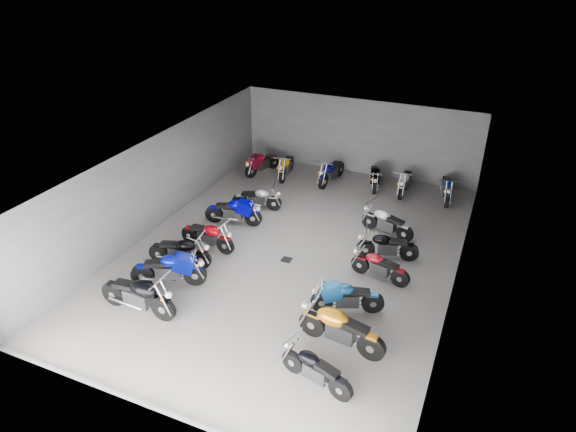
{
  "coord_description": "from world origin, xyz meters",
  "views": [
    {
      "loc": [
        5.41,
        -12.89,
        8.92
      ],
      "look_at": [
        -0.38,
        0.48,
        1.0
      ],
      "focal_mm": 32.0,
      "sensor_mm": 36.0,
      "label": 1
    }
  ],
  "objects_px": {
    "motorcycle_left_c": "(180,251)",
    "motorcycle_right_f": "(387,222)",
    "motorcycle_right_c": "(347,297)",
    "motorcycle_back_f": "(447,188)",
    "motorcycle_left_a": "(138,295)",
    "motorcycle_back_e": "(405,181)",
    "motorcycle_left_e": "(234,211)",
    "motorcycle_right_a": "(315,369)",
    "motorcycle_back_c": "(331,171)",
    "motorcycle_back_d": "(374,177)",
    "motorcycle_back_b": "(286,166)",
    "drain_grate": "(287,260)",
    "motorcycle_right_e": "(387,246)",
    "motorcycle_left_f": "(257,198)",
    "motorcycle_back_a": "(262,163)",
    "motorcycle_left_d": "(208,236)",
    "motorcycle_left_b": "(169,269)",
    "motorcycle_right_d": "(379,266)",
    "motorcycle_right_b": "(340,328)"
  },
  "relations": [
    {
      "from": "motorcycle_back_b",
      "to": "drain_grate",
      "type": "bearing_deg",
      "value": 104.95
    },
    {
      "from": "motorcycle_left_c",
      "to": "motorcycle_right_f",
      "type": "distance_m",
      "value": 6.88
    },
    {
      "from": "motorcycle_back_c",
      "to": "motorcycle_back_e",
      "type": "distance_m",
      "value": 2.99
    },
    {
      "from": "motorcycle_right_c",
      "to": "motorcycle_back_f",
      "type": "distance_m",
      "value": 8.14
    },
    {
      "from": "motorcycle_left_b",
      "to": "motorcycle_right_f",
      "type": "height_order",
      "value": "motorcycle_left_b"
    },
    {
      "from": "motorcycle_right_d",
      "to": "motorcycle_back_e",
      "type": "xyz_separation_m",
      "value": [
        -0.56,
        6.17,
        0.03
      ]
    },
    {
      "from": "drain_grate",
      "to": "motorcycle_left_a",
      "type": "bearing_deg",
      "value": -123.7
    },
    {
      "from": "motorcycle_right_c",
      "to": "motorcycle_back_c",
      "type": "distance_m",
      "value": 8.33
    },
    {
      "from": "motorcycle_left_b",
      "to": "motorcycle_left_c",
      "type": "bearing_deg",
      "value": 173.63
    },
    {
      "from": "motorcycle_left_d",
      "to": "motorcycle_back_f",
      "type": "xyz_separation_m",
      "value": [
        6.54,
        6.71,
        -0.0
      ]
    },
    {
      "from": "motorcycle_right_e",
      "to": "motorcycle_right_f",
      "type": "relative_size",
      "value": 1.0
    },
    {
      "from": "motorcycle_left_f",
      "to": "motorcycle_back_a",
      "type": "bearing_deg",
      "value": -172.32
    },
    {
      "from": "motorcycle_left_d",
      "to": "motorcycle_left_b",
      "type": "bearing_deg",
      "value": 5.28
    },
    {
      "from": "motorcycle_left_d",
      "to": "motorcycle_back_a",
      "type": "relative_size",
      "value": 1.07
    },
    {
      "from": "motorcycle_left_c",
      "to": "motorcycle_left_f",
      "type": "height_order",
      "value": "motorcycle_left_c"
    },
    {
      "from": "motorcycle_left_e",
      "to": "motorcycle_left_f",
      "type": "relative_size",
      "value": 1.12
    },
    {
      "from": "motorcycle_right_c",
      "to": "motorcycle_back_f",
      "type": "xyz_separation_m",
      "value": [
        1.46,
        8.01,
        0.01
      ]
    },
    {
      "from": "drain_grate",
      "to": "motorcycle_right_d",
      "type": "bearing_deg",
      "value": 2.91
    },
    {
      "from": "motorcycle_left_c",
      "to": "motorcycle_left_d",
      "type": "xyz_separation_m",
      "value": [
        0.27,
        1.15,
        -0.01
      ]
    },
    {
      "from": "motorcycle_right_f",
      "to": "motorcycle_right_b",
      "type": "bearing_deg",
      "value": -160.28
    },
    {
      "from": "motorcycle_left_b",
      "to": "motorcycle_back_c",
      "type": "relative_size",
      "value": 0.99
    },
    {
      "from": "motorcycle_left_d",
      "to": "motorcycle_back_c",
      "type": "xyz_separation_m",
      "value": [
        1.97,
        6.42,
        0.02
      ]
    },
    {
      "from": "motorcycle_right_e",
      "to": "motorcycle_back_b",
      "type": "xyz_separation_m",
      "value": [
        -5.42,
        4.56,
        0.01
      ]
    },
    {
      "from": "motorcycle_back_f",
      "to": "motorcycle_back_e",
      "type": "bearing_deg",
      "value": -11.06
    },
    {
      "from": "motorcycle_left_c",
      "to": "motorcycle_back_c",
      "type": "relative_size",
      "value": 0.97
    },
    {
      "from": "drain_grate",
      "to": "motorcycle_back_a",
      "type": "distance_m",
      "value": 6.87
    },
    {
      "from": "motorcycle_right_d",
      "to": "motorcycle_back_c",
      "type": "xyz_separation_m",
      "value": [
        -3.54,
        5.89,
        0.06
      ]
    },
    {
      "from": "motorcycle_left_e",
      "to": "motorcycle_right_f",
      "type": "relative_size",
      "value": 1.07
    },
    {
      "from": "motorcycle_left_d",
      "to": "motorcycle_back_b",
      "type": "height_order",
      "value": "motorcycle_left_d"
    },
    {
      "from": "motorcycle_back_c",
      "to": "motorcycle_back_d",
      "type": "relative_size",
      "value": 1.12
    },
    {
      "from": "motorcycle_left_c",
      "to": "motorcycle_right_a",
      "type": "relative_size",
      "value": 1.09
    },
    {
      "from": "motorcycle_left_e",
      "to": "motorcycle_right_a",
      "type": "distance_m",
      "value": 7.83
    },
    {
      "from": "motorcycle_left_c",
      "to": "motorcycle_left_f",
      "type": "xyz_separation_m",
      "value": [
        0.51,
        4.26,
        -0.04
      ]
    },
    {
      "from": "motorcycle_left_b",
      "to": "motorcycle_right_f",
      "type": "bearing_deg",
      "value": 113.63
    },
    {
      "from": "motorcycle_back_f",
      "to": "motorcycle_left_a",
      "type": "bearing_deg",
      "value": 45.97
    },
    {
      "from": "motorcycle_left_d",
      "to": "motorcycle_right_d",
      "type": "distance_m",
      "value": 5.54
    },
    {
      "from": "motorcycle_left_b",
      "to": "motorcycle_left_e",
      "type": "height_order",
      "value": "motorcycle_left_b"
    },
    {
      "from": "motorcycle_right_e",
      "to": "motorcycle_back_d",
      "type": "height_order",
      "value": "motorcycle_right_e"
    },
    {
      "from": "motorcycle_back_d",
      "to": "motorcycle_back_f",
      "type": "bearing_deg",
      "value": 163.39
    },
    {
      "from": "motorcycle_right_c",
      "to": "motorcycle_right_a",
      "type": "bearing_deg",
      "value": 161.1
    },
    {
      "from": "motorcycle_right_d",
      "to": "motorcycle_right_f",
      "type": "height_order",
      "value": "motorcycle_right_f"
    },
    {
      "from": "motorcycle_left_c",
      "to": "motorcycle_right_f",
      "type": "xyz_separation_m",
      "value": [
        5.35,
        4.32,
        -0.02
      ]
    },
    {
      "from": "motorcycle_left_c",
      "to": "motorcycle_back_e",
      "type": "relative_size",
      "value": 1.03
    },
    {
      "from": "motorcycle_left_d",
      "to": "motorcycle_back_f",
      "type": "bearing_deg",
      "value": 140.5
    },
    {
      "from": "motorcycle_right_d",
      "to": "drain_grate",
      "type": "bearing_deg",
      "value": 103.04
    },
    {
      "from": "motorcycle_right_f",
      "to": "motorcycle_back_d",
      "type": "xyz_separation_m",
      "value": [
        -1.37,
        3.55,
        -0.01
      ]
    },
    {
      "from": "motorcycle_right_c",
      "to": "motorcycle_back_e",
      "type": "height_order",
      "value": "motorcycle_back_e"
    },
    {
      "from": "motorcycle_left_f",
      "to": "motorcycle_back_a",
      "type": "relative_size",
      "value": 0.96
    },
    {
      "from": "motorcycle_back_b",
      "to": "motorcycle_left_b",
      "type": "bearing_deg",
      "value": 81.18
    },
    {
      "from": "motorcycle_left_d",
      "to": "motorcycle_left_f",
      "type": "height_order",
      "value": "motorcycle_left_d"
    }
  ]
}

